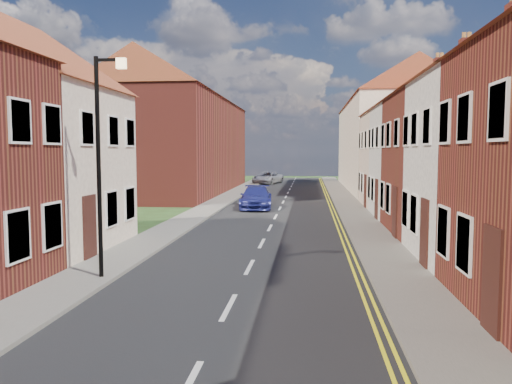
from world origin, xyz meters
TOP-DOWN VIEW (x-y plane):
  - road at (0.00, 30.00)m, footprint 7.00×90.00m
  - pavement_left at (-4.40, 30.00)m, footprint 1.80×90.00m
  - pavement_right at (4.40, 30.00)m, footprint 1.80×90.00m
  - cottage_r_pink at (9.30, 28.90)m, footprint 8.30×6.00m
  - cottage_r_white_far at (9.30, 34.30)m, footprint 8.30×5.20m
  - cottage_r_cream_far at (9.30, 39.70)m, footprint 8.30×6.00m
  - block_right_far at (9.30, 55.00)m, footprint 8.30×24.20m
  - block_left_far at (-9.30, 50.00)m, footprint 8.30×24.20m
  - lamppost at (-3.81, 20.00)m, footprint 0.88×0.15m
  - car_far at (-1.50, 37.97)m, footprint 2.26×4.88m
  - car_distant at (-2.78, 62.14)m, footprint 3.60×5.28m

SIDE VIEW (x-z plane):
  - road at x=0.00m, z-range 0.00..0.02m
  - pavement_left at x=-4.40m, z-range 0.00..0.12m
  - pavement_right at x=4.40m, z-range 0.00..0.12m
  - car_distant at x=-2.78m, z-range 0.00..1.34m
  - car_far at x=-1.50m, z-range 0.00..1.38m
  - lamppost at x=-3.81m, z-range 0.54..6.54m
  - cottage_r_pink at x=9.30m, z-range -0.03..8.97m
  - cottage_r_cream_far at x=9.30m, z-range -0.03..8.97m
  - cottage_r_white_far at x=9.30m, z-range -0.02..8.98m
  - block_right_far at x=9.30m, z-range 0.04..10.54m
  - block_left_far at x=-9.30m, z-range 0.04..10.54m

